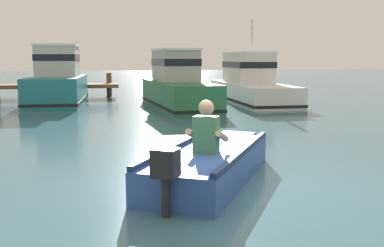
% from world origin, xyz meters
% --- Properties ---
extents(ground_plane, '(120.00, 120.00, 0.00)m').
position_xyz_m(ground_plane, '(0.00, 0.00, 0.00)').
color(ground_plane, '#386070').
extents(wooden_dock, '(10.08, 1.64, 1.12)m').
position_xyz_m(wooden_dock, '(-6.24, 14.93, 0.54)').
color(wooden_dock, brown).
rests_on(wooden_dock, ground).
extents(rowboat_with_person, '(2.49, 3.45, 1.19)m').
position_xyz_m(rowboat_with_person, '(-0.19, 0.37, 0.25)').
color(rowboat_with_person, '#2D519E').
rests_on(rowboat_with_person, ground).
extents(moored_boat_teal, '(2.10, 4.55, 2.29)m').
position_xyz_m(moored_boat_teal, '(-3.54, 12.10, 0.85)').
color(moored_boat_teal, '#1E727A').
rests_on(moored_boat_teal, ground).
extents(moored_boat_green, '(2.18, 5.59, 2.10)m').
position_xyz_m(moored_boat_green, '(0.79, 10.11, 0.78)').
color(moored_boat_green, '#287042').
rests_on(moored_boat_green, ground).
extents(moored_boat_white, '(1.96, 6.32, 3.26)m').
position_xyz_m(moored_boat_white, '(4.02, 11.76, 0.74)').
color(moored_boat_white, white).
rests_on(moored_boat_white, ground).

